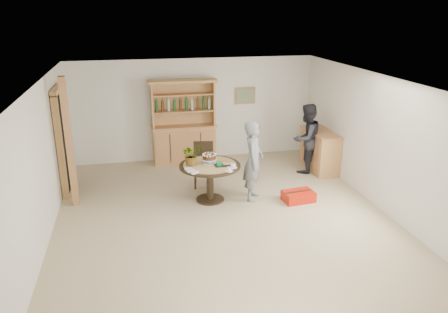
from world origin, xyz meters
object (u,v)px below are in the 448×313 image
sideboard (320,150)px  dining_table (210,172)px  dining_chair (203,161)px  adult_person (306,139)px  teen_boy (253,161)px  red_suitcase (298,196)px  hutch (184,135)px

sideboard → dining_table: (-2.84, -1.16, 0.13)m
dining_chair → adult_person: size_ratio=0.59×
dining_table → adult_person: 2.70m
teen_boy → adult_person: bearing=-31.6°
adult_person → red_suitcase: bearing=35.9°
sideboard → adult_person: 0.51m
sideboard → red_suitcase: size_ratio=1.97×
hutch → sideboard: hutch is taller
dining_table → red_suitcase: 1.83m
sideboard → dining_table: bearing=-157.8°
hutch → sideboard: bearing=-22.2°
hutch → adult_person: hutch is taller
sideboard → dining_chair: dining_chair is taller
hutch → dining_table: (0.20, -2.40, -0.08)m
hutch → sideboard: 3.29m
dining_table → teen_boy: (0.85, -0.10, 0.20)m
adult_person → sideboard: bearing=161.2°
red_suitcase → teen_boy: bearing=153.5°
teen_boy → adult_person: size_ratio=1.00×
dining_table → red_suitcase: bearing=-13.7°
dining_table → adult_person: bearing=24.1°
sideboard → red_suitcase: sideboard is taller
red_suitcase → sideboard: bearing=48.1°
adult_person → red_suitcase: (-0.75, -1.52, -0.70)m
sideboard → teen_boy: teen_boy is taller
adult_person → red_suitcase: 1.83m
teen_boy → sideboard: bearing=-36.0°
sideboard → dining_chair: 2.85m
teen_boy → dining_chair: bearing=63.7°
hutch → dining_table: hutch is taller
dining_chair → adult_person: adult_person is taller
hutch → dining_chair: hutch is taller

